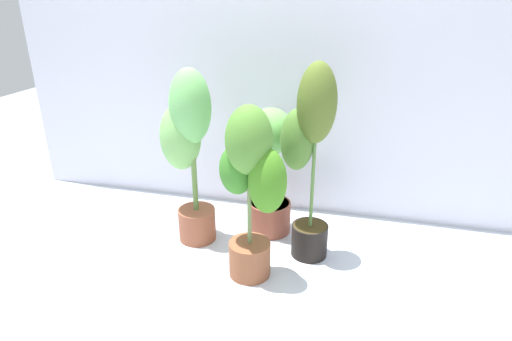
{
  "coord_description": "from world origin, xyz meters",
  "views": [
    {
      "loc": [
        0.5,
        -1.51,
        1.24
      ],
      "look_at": [
        0.02,
        0.35,
        0.44
      ],
      "focal_mm": 30.19,
      "sensor_mm": 36.0,
      "label": 1
    }
  ],
  "objects_px": {
    "potted_plant_back_left": "(188,144)",
    "potted_plant_back_center": "(268,165)",
    "potted_plant_back_right": "(309,148)",
    "potted_plant_center": "(251,182)"
  },
  "relations": [
    {
      "from": "potted_plant_back_left",
      "to": "potted_plant_back_center",
      "type": "height_order",
      "value": "potted_plant_back_left"
    },
    {
      "from": "potted_plant_back_left",
      "to": "potted_plant_back_center",
      "type": "xyz_separation_m",
      "value": [
        0.37,
        0.18,
        -0.15
      ]
    },
    {
      "from": "potted_plant_back_left",
      "to": "potted_plant_back_right",
      "type": "distance_m",
      "value": 0.61
    },
    {
      "from": "potted_plant_back_left",
      "to": "potted_plant_center",
      "type": "relative_size",
      "value": 1.12
    },
    {
      "from": "potted_plant_back_center",
      "to": "potted_plant_center",
      "type": "bearing_deg",
      "value": -87.17
    },
    {
      "from": "potted_plant_back_left",
      "to": "potted_plant_back_center",
      "type": "distance_m",
      "value": 0.44
    },
    {
      "from": "potted_plant_back_center",
      "to": "potted_plant_center",
      "type": "distance_m",
      "value": 0.44
    },
    {
      "from": "potted_plant_center",
      "to": "potted_plant_back_right",
      "type": "xyz_separation_m",
      "value": [
        0.21,
        0.24,
        0.09
      ]
    },
    {
      "from": "potted_plant_center",
      "to": "potted_plant_back_right",
      "type": "relative_size",
      "value": 0.85
    },
    {
      "from": "potted_plant_back_center",
      "to": "potted_plant_back_right",
      "type": "bearing_deg",
      "value": -38.38
    }
  ]
}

